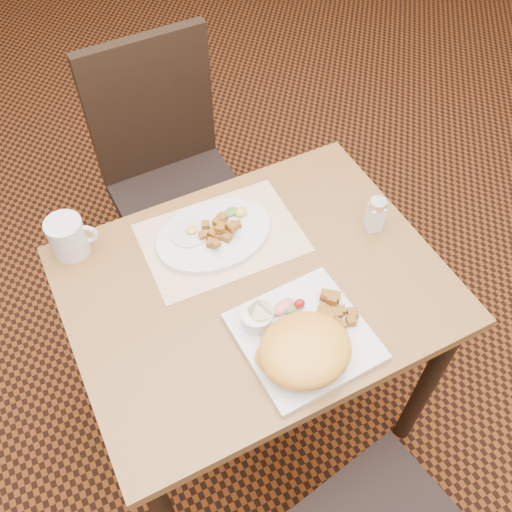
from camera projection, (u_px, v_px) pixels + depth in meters
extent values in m
plane|color=black|center=(256.00, 407.00, 1.98)|extent=(8.00, 8.00, 0.00)
cube|color=#94602D|center=(256.00, 287.00, 1.40)|extent=(0.90, 0.70, 0.03)
cylinder|color=black|center=(426.00, 385.00, 1.64)|extent=(0.05, 0.05, 0.71)
cylinder|color=black|center=(96.00, 333.00, 1.75)|extent=(0.05, 0.05, 0.71)
cylinder|color=black|center=(319.00, 242.00, 1.97)|extent=(0.05, 0.05, 0.71)
cylinder|color=black|center=(373.00, 479.00, 1.62)|extent=(0.04, 0.04, 0.42)
cube|color=black|center=(184.00, 204.00, 1.96)|extent=(0.43, 0.43, 0.05)
cylinder|color=black|center=(213.00, 200.00, 2.29)|extent=(0.04, 0.04, 0.42)
cylinder|color=black|center=(255.00, 263.00, 2.10)|extent=(0.04, 0.04, 0.42)
cylinder|color=black|center=(128.00, 232.00, 2.19)|extent=(0.04, 0.04, 0.42)
cylinder|color=black|center=(164.00, 302.00, 1.99)|extent=(0.04, 0.04, 0.42)
cube|color=black|center=(151.00, 108.00, 1.85)|extent=(0.42, 0.05, 0.50)
cube|color=white|center=(221.00, 238.00, 1.47)|extent=(0.41, 0.29, 0.00)
cube|color=silver|center=(304.00, 337.00, 1.29)|extent=(0.29, 0.29, 0.02)
ellipsoid|color=#FDAC31|center=(305.00, 350.00, 1.21)|extent=(0.21, 0.19, 0.08)
ellipsoid|color=#FDAC31|center=(319.00, 358.00, 1.23)|extent=(0.08, 0.07, 0.03)
ellipsoid|color=#FDAC31|center=(273.00, 355.00, 1.23)|extent=(0.08, 0.07, 0.03)
cylinder|color=silver|center=(257.00, 318.00, 1.28)|extent=(0.07, 0.07, 0.04)
cylinder|color=beige|center=(261.00, 312.00, 1.27)|extent=(0.06, 0.06, 0.01)
ellipsoid|color=#387223|center=(289.00, 308.00, 1.32)|extent=(0.04, 0.03, 0.01)
ellipsoid|color=red|center=(300.00, 304.00, 1.32)|extent=(0.03, 0.03, 0.03)
ellipsoid|color=#F28C72|center=(283.00, 307.00, 1.31)|extent=(0.07, 0.05, 0.02)
cylinder|color=white|center=(189.00, 233.00, 1.46)|extent=(0.10, 0.10, 0.01)
ellipsoid|color=yellow|center=(191.00, 230.00, 1.45)|extent=(0.03, 0.03, 0.01)
ellipsoid|color=#387223|center=(231.00, 212.00, 1.50)|extent=(0.04, 0.03, 0.01)
ellipsoid|color=yellow|center=(241.00, 212.00, 1.49)|extent=(0.04, 0.04, 0.02)
cube|color=white|center=(375.00, 217.00, 1.47)|extent=(0.05, 0.05, 0.08)
cylinder|color=silver|center=(378.00, 204.00, 1.43)|extent=(0.05, 0.05, 0.02)
cylinder|color=silver|center=(68.00, 237.00, 1.41)|extent=(0.09, 0.09, 0.10)
torus|color=silver|center=(86.00, 235.00, 1.41)|extent=(0.06, 0.03, 0.06)
cube|color=#A5631A|center=(329.00, 312.00, 1.31)|extent=(0.02, 0.02, 0.02)
cube|color=#A5631A|center=(324.00, 315.00, 1.28)|extent=(0.03, 0.03, 0.02)
cube|color=#A5631A|center=(333.00, 314.00, 1.30)|extent=(0.03, 0.03, 0.02)
cube|color=#A5631A|center=(335.00, 297.00, 1.33)|extent=(0.03, 0.03, 0.02)
cube|color=#A5631A|center=(325.00, 296.00, 1.33)|extent=(0.03, 0.03, 0.02)
cube|color=#A5631A|center=(337.00, 314.00, 1.30)|extent=(0.03, 0.03, 0.02)
cube|color=#A5631A|center=(340.00, 326.00, 1.28)|extent=(0.03, 0.03, 0.02)
cube|color=#A5631A|center=(323.00, 308.00, 1.31)|extent=(0.03, 0.03, 0.02)
cube|color=#A5631A|center=(341.00, 310.00, 1.31)|extent=(0.03, 0.03, 0.02)
cube|color=#A5631A|center=(320.00, 321.00, 1.29)|extent=(0.03, 0.03, 0.02)
cube|color=#A5631A|center=(353.00, 314.00, 1.30)|extent=(0.03, 0.03, 0.02)
cube|color=#A5631A|center=(321.00, 318.00, 1.27)|extent=(0.03, 0.03, 0.02)
cube|color=#A5631A|center=(327.00, 296.00, 1.31)|extent=(0.02, 0.02, 0.02)
cube|color=#A5631A|center=(331.00, 312.00, 1.31)|extent=(0.03, 0.03, 0.02)
cube|color=#A5631A|center=(324.00, 312.00, 1.31)|extent=(0.02, 0.02, 0.02)
cube|color=#A5631A|center=(351.00, 321.00, 1.29)|extent=(0.03, 0.03, 0.02)
cube|color=#A5631A|center=(332.00, 299.00, 1.31)|extent=(0.03, 0.03, 0.02)
cube|color=#A5631A|center=(341.00, 326.00, 1.28)|extent=(0.02, 0.02, 0.02)
cube|color=#A5631A|center=(333.00, 321.00, 1.29)|extent=(0.02, 0.02, 0.02)
cube|color=#A5631A|center=(323.00, 312.00, 1.30)|extent=(0.03, 0.03, 0.02)
cube|color=#A5631A|center=(328.00, 317.00, 1.27)|extent=(0.03, 0.03, 0.02)
cube|color=#A5631A|center=(206.00, 226.00, 1.46)|extent=(0.03, 0.03, 0.02)
cube|color=#A5631A|center=(216.00, 222.00, 1.45)|extent=(0.02, 0.02, 0.02)
cube|color=#A5631A|center=(211.00, 243.00, 1.43)|extent=(0.03, 0.03, 0.02)
cube|color=#A5631A|center=(238.00, 224.00, 1.47)|extent=(0.02, 0.02, 0.01)
cube|color=#A5631A|center=(203.00, 236.00, 1.44)|extent=(0.02, 0.02, 0.02)
cube|color=#A5631A|center=(216.00, 244.00, 1.41)|extent=(0.02, 0.02, 0.02)
cube|color=#A5631A|center=(222.00, 227.00, 1.46)|extent=(0.03, 0.03, 0.02)
cube|color=#A5631A|center=(225.00, 233.00, 1.45)|extent=(0.02, 0.02, 0.02)
cube|color=#A5631A|center=(227.00, 237.00, 1.44)|extent=(0.03, 0.03, 0.02)
cube|color=#A5631A|center=(218.00, 224.00, 1.47)|extent=(0.03, 0.03, 0.02)
cube|color=#A5631A|center=(232.00, 227.00, 1.44)|extent=(0.03, 0.03, 0.02)
cube|color=#A5631A|center=(221.00, 226.00, 1.44)|extent=(0.02, 0.03, 0.02)
cube|color=#A5631A|center=(221.00, 232.00, 1.45)|extent=(0.03, 0.03, 0.02)
cube|color=#A5631A|center=(219.00, 229.00, 1.44)|extent=(0.02, 0.02, 0.02)
cube|color=#A5631A|center=(218.00, 236.00, 1.44)|extent=(0.03, 0.03, 0.02)
cube|color=#A5631A|center=(222.00, 218.00, 1.48)|extent=(0.03, 0.03, 0.02)
cube|color=#A5631A|center=(221.00, 228.00, 1.43)|extent=(0.03, 0.03, 0.02)
cube|color=#A5631A|center=(223.00, 232.00, 1.45)|extent=(0.02, 0.02, 0.02)
cube|color=#A5631A|center=(213.00, 234.00, 1.45)|extent=(0.03, 0.03, 0.02)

